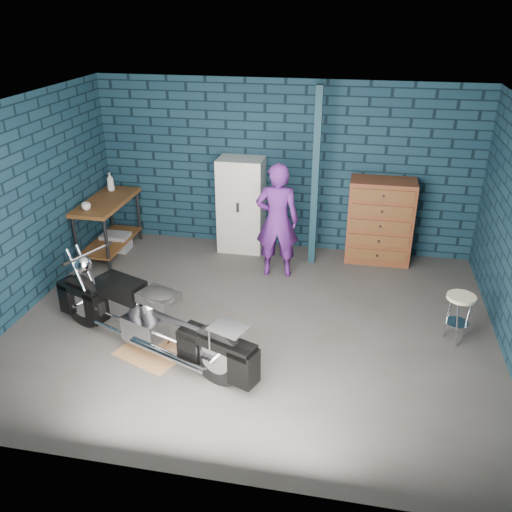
{
  "coord_description": "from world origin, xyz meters",
  "views": [
    {
      "loc": [
        1.17,
        -5.75,
        3.77
      ],
      "look_at": [
        -0.02,
        0.3,
        0.82
      ],
      "focal_mm": 38.0,
      "sensor_mm": 36.0,
      "label": 1
    }
  ],
  "objects_px": {
    "shop_stool": "(458,318)",
    "storage_bin": "(116,242)",
    "person": "(277,221)",
    "tool_chest": "(380,221)",
    "motorcycle": "(147,313)",
    "workbench": "(109,227)",
    "locker": "(241,205)"
  },
  "relations": [
    {
      "from": "locker",
      "to": "storage_bin",
      "type": "bearing_deg",
      "value": -167.73
    },
    {
      "from": "person",
      "to": "shop_stool",
      "type": "bearing_deg",
      "value": 145.69
    },
    {
      "from": "person",
      "to": "tool_chest",
      "type": "bearing_deg",
      "value": -157.45
    },
    {
      "from": "motorcycle",
      "to": "storage_bin",
      "type": "xyz_separation_m",
      "value": [
        -1.61,
        2.63,
        -0.4
      ]
    },
    {
      "from": "shop_stool",
      "to": "motorcycle",
      "type": "bearing_deg",
      "value": -164.74
    },
    {
      "from": "workbench",
      "to": "locker",
      "type": "xyz_separation_m",
      "value": [
        2.04,
        0.58,
        0.31
      ]
    },
    {
      "from": "tool_chest",
      "to": "storage_bin",
      "type": "bearing_deg",
      "value": -174.04
    },
    {
      "from": "motorcycle",
      "to": "person",
      "type": "xyz_separation_m",
      "value": [
        1.12,
        2.27,
        0.32
      ]
    },
    {
      "from": "person",
      "to": "locker",
      "type": "relative_size",
      "value": 1.13
    },
    {
      "from": "locker",
      "to": "tool_chest",
      "type": "distance_m",
      "value": 2.19
    },
    {
      "from": "storage_bin",
      "to": "tool_chest",
      "type": "relative_size",
      "value": 0.34
    },
    {
      "from": "person",
      "to": "locker",
      "type": "xyz_separation_m",
      "value": [
        -0.71,
        0.79,
        -0.1
      ]
    },
    {
      "from": "person",
      "to": "storage_bin",
      "type": "bearing_deg",
      "value": -13.07
    },
    {
      "from": "person",
      "to": "tool_chest",
      "type": "xyz_separation_m",
      "value": [
        1.48,
        0.79,
        -0.2
      ]
    },
    {
      "from": "workbench",
      "to": "locker",
      "type": "height_order",
      "value": "locker"
    },
    {
      "from": "workbench",
      "to": "storage_bin",
      "type": "height_order",
      "value": "workbench"
    },
    {
      "from": "motorcycle",
      "to": "locker",
      "type": "bearing_deg",
      "value": 104.34
    },
    {
      "from": "locker",
      "to": "tool_chest",
      "type": "height_order",
      "value": "locker"
    },
    {
      "from": "workbench",
      "to": "motorcycle",
      "type": "bearing_deg",
      "value": -56.77
    },
    {
      "from": "tool_chest",
      "to": "shop_stool",
      "type": "bearing_deg",
      "value": -66.34
    },
    {
      "from": "storage_bin",
      "to": "locker",
      "type": "relative_size",
      "value": 0.29
    },
    {
      "from": "shop_stool",
      "to": "workbench",
      "type": "bearing_deg",
      "value": 163.45
    },
    {
      "from": "storage_bin",
      "to": "locker",
      "type": "bearing_deg",
      "value": 12.27
    },
    {
      "from": "motorcycle",
      "to": "storage_bin",
      "type": "bearing_deg",
      "value": 143.49
    },
    {
      "from": "storage_bin",
      "to": "tool_chest",
      "type": "distance_m",
      "value": 4.27
    },
    {
      "from": "shop_stool",
      "to": "storage_bin",
      "type": "bearing_deg",
      "value": 162.02
    },
    {
      "from": "motorcycle",
      "to": "shop_stool",
      "type": "height_order",
      "value": "motorcycle"
    },
    {
      "from": "workbench",
      "to": "tool_chest",
      "type": "relative_size",
      "value": 1.07
    },
    {
      "from": "motorcycle",
      "to": "shop_stool",
      "type": "bearing_deg",
      "value": 37.21
    },
    {
      "from": "motorcycle",
      "to": "tool_chest",
      "type": "xyz_separation_m",
      "value": [
        2.6,
        3.07,
        0.11
      ]
    },
    {
      "from": "workbench",
      "to": "storage_bin",
      "type": "xyz_separation_m",
      "value": [
        0.02,
        0.14,
        -0.32
      ]
    },
    {
      "from": "workbench",
      "to": "shop_stool",
      "type": "height_order",
      "value": "workbench"
    }
  ]
}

